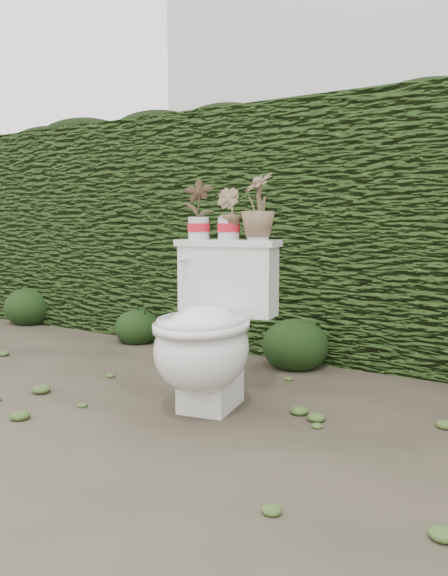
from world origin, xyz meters
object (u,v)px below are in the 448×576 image
Objects in this scene: toilet at (209,333)px; potted_plant_left at (199,211)px; potted_plant_center at (229,215)px; potted_plant_right at (258,208)px.

potted_plant_left is at bearing 123.33° from toilet.
potted_plant_right reaches higher than potted_plant_center.
potted_plant_left reaches higher than toilet.
toilet is at bearing 114.40° from potted_plant_center.
potted_plant_center is at bearing 89.47° from toilet.
toilet is at bearing -75.68° from potted_plant_right.
potted_plant_left is 0.16m from potted_plant_center.
toilet is 2.79× the size of potted_plant_left.
potted_plant_center is (0.16, 0.03, -0.02)m from potted_plant_left.
potted_plant_left is 0.92× the size of potted_plant_right.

